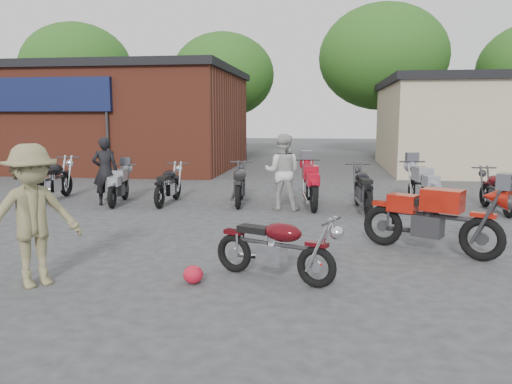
# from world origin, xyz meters

# --- Properties ---
(ground) EXTENTS (90.00, 90.00, 0.00)m
(ground) POSITION_xyz_m (0.00, 0.00, 0.00)
(ground) COLOR #323234
(brick_building) EXTENTS (12.00, 8.00, 4.00)m
(brick_building) POSITION_xyz_m (-9.00, 14.00, 2.00)
(brick_building) COLOR maroon
(brick_building) RESTS_ON ground
(stucco_building) EXTENTS (10.00, 8.00, 3.50)m
(stucco_building) POSITION_xyz_m (8.50, 15.00, 1.75)
(stucco_building) COLOR tan
(stucco_building) RESTS_ON ground
(tree_0) EXTENTS (6.56, 6.56, 8.20)m
(tree_0) POSITION_xyz_m (-14.00, 22.00, 4.10)
(tree_0) COLOR #224412
(tree_0) RESTS_ON ground
(tree_1) EXTENTS (5.92, 5.92, 7.40)m
(tree_1) POSITION_xyz_m (-5.00, 22.00, 3.70)
(tree_1) COLOR #224412
(tree_1) RESTS_ON ground
(tree_2) EXTENTS (7.04, 7.04, 8.80)m
(tree_2) POSITION_xyz_m (4.00, 22.00, 4.40)
(tree_2) COLOR #224412
(tree_2) RESTS_ON ground
(vintage_motorcycle) EXTENTS (1.86, 1.23, 1.03)m
(vintage_motorcycle) POSITION_xyz_m (0.37, -0.44, 0.51)
(vintage_motorcycle) COLOR #4A090F
(vintage_motorcycle) RESTS_ON ground
(sportbike) EXTENTS (2.29, 1.71, 1.28)m
(sportbike) POSITION_xyz_m (2.76, 1.26, 0.64)
(sportbike) COLOR #B11A0E
(sportbike) RESTS_ON ground
(helmet) EXTENTS (0.29, 0.29, 0.25)m
(helmet) POSITION_xyz_m (-0.71, -0.74, 0.12)
(helmet) COLOR #B11227
(helmet) RESTS_ON ground
(person_dark) EXTENTS (0.73, 0.62, 1.72)m
(person_dark) POSITION_xyz_m (-4.48, 4.83, 0.86)
(person_dark) COLOR black
(person_dark) RESTS_ON ground
(person_light) EXTENTS (0.92, 0.73, 1.81)m
(person_light) POSITION_xyz_m (-0.01, 4.81, 0.91)
(person_light) COLOR beige
(person_light) RESTS_ON ground
(person_tan) EXTENTS (1.32, 1.37, 1.87)m
(person_tan) POSITION_xyz_m (-2.74, -1.10, 0.94)
(person_tan) COLOR olive
(person_tan) RESTS_ON ground
(row_bike_0) EXTENTS (0.83, 2.14, 1.22)m
(row_bike_0) POSITION_xyz_m (-6.14, 5.26, 0.61)
(row_bike_0) COLOR black
(row_bike_0) RESTS_ON ground
(row_bike_1) EXTENTS (0.88, 1.87, 1.04)m
(row_bike_1) POSITION_xyz_m (-4.22, 5.02, 0.52)
(row_bike_1) COLOR gray
(row_bike_1) RESTS_ON ground
(row_bike_2) EXTENTS (0.63, 1.87, 1.08)m
(row_bike_2) POSITION_xyz_m (-2.97, 5.22, 0.54)
(row_bike_2) COLOR black
(row_bike_2) RESTS_ON ground
(row_bike_3) EXTENTS (0.87, 2.01, 1.13)m
(row_bike_3) POSITION_xyz_m (-1.15, 5.43, 0.56)
(row_bike_3) COLOR #272629
(row_bike_3) RESTS_ON ground
(row_bike_4) EXTENTS (0.98, 2.19, 1.22)m
(row_bike_4) POSITION_xyz_m (0.65, 5.29, 0.61)
(row_bike_4) COLOR red
(row_bike_4) RESTS_ON ground
(row_bike_5) EXTENTS (0.85, 2.05, 1.16)m
(row_bike_5) POSITION_xyz_m (1.90, 4.97, 0.58)
(row_bike_5) COLOR black
(row_bike_5) RESTS_ON ground
(row_bike_6) EXTENTS (0.98, 2.15, 1.20)m
(row_bike_6) POSITION_xyz_m (3.36, 5.37, 0.60)
(row_bike_6) COLOR gray
(row_bike_6) RESTS_ON ground
(row_bike_7) EXTENTS (0.75, 1.90, 1.08)m
(row_bike_7) POSITION_xyz_m (4.98, 5.20, 0.54)
(row_bike_7) COLOR #48090D
(row_bike_7) RESTS_ON ground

